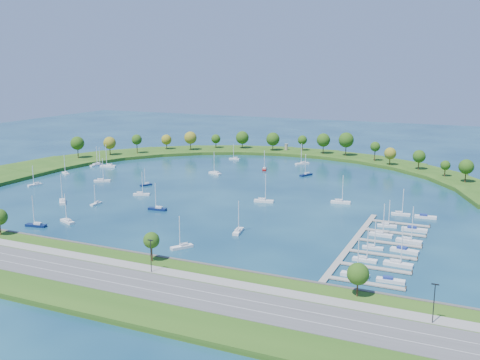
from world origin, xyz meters
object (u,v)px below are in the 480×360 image
at_px(moored_boat_13, 264,200).
at_px(docked_boat_1, 390,280).
at_px(moored_boat_12, 108,165).
at_px(docked_boat_0, 355,274).
at_px(harbor_tower, 286,147).
at_px(moored_boat_17, 99,164).
at_px(docked_boat_3, 398,263).
at_px(moored_boat_4, 67,221).
at_px(moored_boat_0, 215,173).
at_px(moored_boat_20, 234,158).
at_px(docked_boat_4, 373,247).
at_px(moored_boat_8, 182,246).
at_px(docked_boat_5, 404,250).
at_px(docked_boat_8, 387,225).
at_px(moored_boat_15, 36,224).
at_px(moored_boat_16, 146,184).
at_px(docked_boat_10, 401,213).
at_px(moored_boat_11, 302,163).
at_px(moored_boat_19, 66,173).
at_px(docked_boat_9, 414,229).
at_px(moored_boat_5, 62,201).
at_px(docked_boat_7, 409,240).
at_px(moored_boat_3, 96,164).
at_px(docked_boat_11, 425,217).
at_px(moored_boat_6, 96,203).
at_px(dock_system, 373,247).
at_px(moored_boat_2, 340,201).
at_px(moored_boat_7, 157,208).
at_px(docked_boat_2, 365,259).
at_px(docked_boat_6, 381,234).
at_px(moored_boat_21, 102,180).
at_px(moored_boat_9, 306,174).

distance_m(moored_boat_13, docked_boat_1, 99.40).
relative_size(moored_boat_12, docked_boat_0, 1.12).
xyz_separation_m(harbor_tower, moored_boat_17, (-89.94, -93.11, -3.41)).
bearing_deg(docked_boat_3, moored_boat_4, -174.94).
distance_m(moored_boat_0, moored_boat_20, 49.81).
bearing_deg(docked_boat_4, moored_boat_8, -161.60).
distance_m(docked_boat_5, docked_boat_8, 29.26).
bearing_deg(moored_boat_15, moored_boat_16, -99.17).
xyz_separation_m(moored_boat_8, docked_boat_10, (62.75, 74.00, -0.01)).
distance_m(moored_boat_4, docked_boat_1, 128.61).
bearing_deg(moored_boat_11, moored_boat_19, -11.62).
bearing_deg(docked_boat_1, docked_boat_9, 86.58).
bearing_deg(docked_boat_3, moored_boat_19, 162.89).
xyz_separation_m(moored_boat_5, moored_boat_12, (-35.67, 79.95, 0.02)).
bearing_deg(docked_boat_7, moored_boat_3, 165.63).
relative_size(moored_boat_12, docked_boat_11, 1.58).
bearing_deg(docked_boat_5, docked_boat_1, -83.06).
bearing_deg(moored_boat_6, docked_boat_0, 75.38).
xyz_separation_m(harbor_tower, dock_system, (95.48, -179.16, -3.96)).
bearing_deg(docked_boat_10, docked_boat_3, -89.31).
xyz_separation_m(dock_system, docked_boat_9, (10.66, 25.84, 0.36)).
bearing_deg(moored_boat_19, moored_boat_16, -155.27).
xyz_separation_m(harbor_tower, moored_boat_11, (24.39, -38.42, -3.36)).
bearing_deg(moored_boat_15, dock_system, -177.46).
xyz_separation_m(moored_boat_2, docked_boat_5, (36.06, -55.91, -0.24)).
bearing_deg(moored_boat_16, moored_boat_2, 121.31).
bearing_deg(docked_boat_5, docked_boat_7, 96.72).
height_order(harbor_tower, moored_boat_0, moored_boat_0).
bearing_deg(moored_boat_15, moored_boat_11, -118.15).
xyz_separation_m(moored_boat_5, moored_boat_7, (46.36, 7.36, -0.04)).
xyz_separation_m(docked_boat_4, docked_boat_9, (10.42, 27.08, -0.15)).
xyz_separation_m(moored_boat_19, docked_boat_11, (198.16, -9.89, -0.23)).
distance_m(moored_boat_6, docked_boat_4, 126.15).
bearing_deg(docked_boat_2, moored_boat_20, 128.91).
height_order(docked_boat_6, docked_boat_11, docked_boat_6).
height_order(moored_boat_6, moored_boat_21, moored_boat_21).
bearing_deg(moored_boat_4, moored_boat_21, -40.86).
height_order(moored_boat_8, docked_boat_4, moored_boat_8).
distance_m(moored_boat_9, moored_boat_11, 34.29).
bearing_deg(docked_boat_11, moored_boat_7, -167.50).
height_order(moored_boat_11, moored_boat_12, moored_boat_12).
height_order(docked_boat_1, docked_boat_10, docked_boat_10).
relative_size(moored_boat_13, moored_boat_21, 1.04).
xyz_separation_m(harbor_tower, docked_boat_0, (95.69, -207.74, -3.39)).
xyz_separation_m(moored_boat_5, moored_boat_13, (83.37, 39.21, -0.00)).
height_order(moored_boat_8, moored_boat_12, moored_boat_12).
height_order(moored_boat_4, docked_boat_11, moored_boat_4).
distance_m(moored_boat_11, moored_boat_13, 98.37).
relative_size(moored_boat_21, docked_boat_1, 1.54).
bearing_deg(docked_boat_0, moored_boat_19, 156.22).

